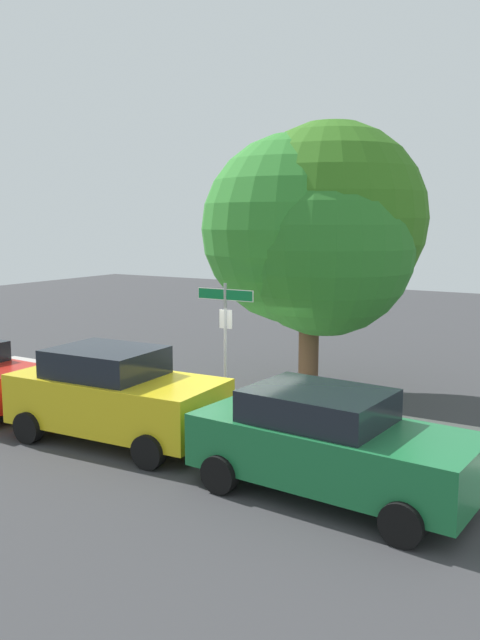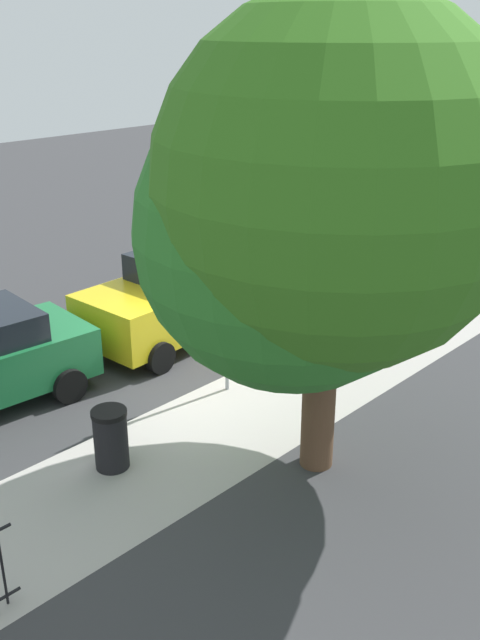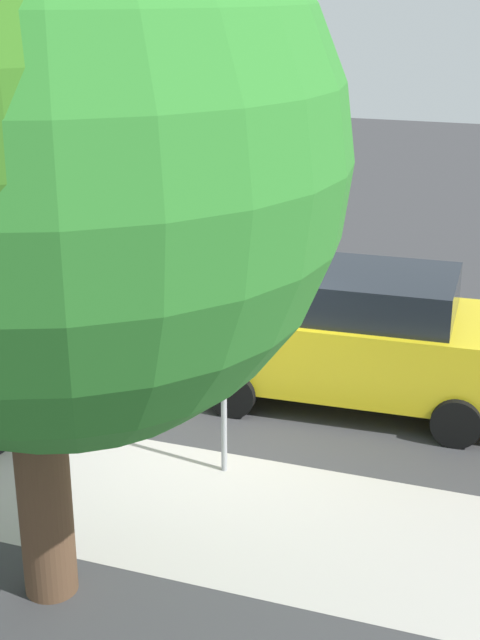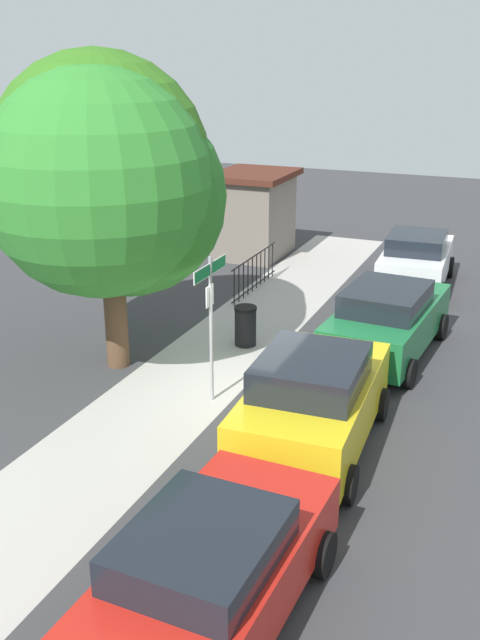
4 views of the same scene
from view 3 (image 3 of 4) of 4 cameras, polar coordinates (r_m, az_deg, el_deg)
ground_plane at (r=11.61m, az=-2.13°, el=-8.08°), size 60.00×60.00×0.00m
sidewalk_strip at (r=11.45m, az=-14.06°, el=-9.18°), size 24.00×2.60×0.00m
street_sign at (r=10.26m, az=-1.06°, el=1.20°), size 1.43×0.07×3.05m
car_yellow at (r=12.65m, az=7.46°, el=-1.06°), size 4.42×2.33×1.88m
car_green at (r=14.59m, az=-10.99°, el=1.39°), size 4.69×2.38×1.72m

